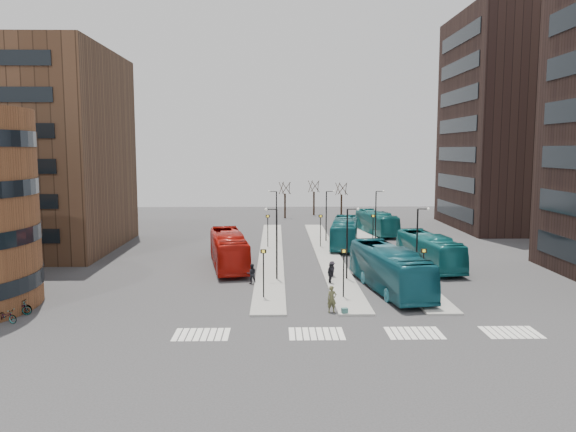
{
  "coord_description": "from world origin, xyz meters",
  "views": [
    {
      "loc": [
        -3.44,
        -29.09,
        11.2
      ],
      "look_at": [
        -2.34,
        22.82,
        5.0
      ],
      "focal_mm": 35.0,
      "sensor_mm": 36.0,
      "label": 1
    }
  ],
  "objects_px": {
    "teal_bus_a": "(389,269)",
    "commuter_a": "(252,274)",
    "red_bus": "(229,250)",
    "commuter_b": "(331,274)",
    "teal_bus_c": "(429,251)",
    "bicycle_near": "(6,316)",
    "teal_bus_b": "(344,233)",
    "bicycle_far": "(17,308)",
    "commuter_c": "(332,270)",
    "teal_bus_d": "(377,223)",
    "suitcase": "(345,312)",
    "traveller": "(332,299)",
    "bicycle_mid": "(19,307)"
  },
  "relations": [
    {
      "from": "teal_bus_b",
      "to": "commuter_c",
      "type": "bearing_deg",
      "value": -91.55
    },
    {
      "from": "red_bus",
      "to": "teal_bus_c",
      "type": "bearing_deg",
      "value": -10.66
    },
    {
      "from": "red_bus",
      "to": "traveller",
      "type": "relative_size",
      "value": 6.53
    },
    {
      "from": "traveller",
      "to": "commuter_b",
      "type": "relative_size",
      "value": 1.02
    },
    {
      "from": "bicycle_near",
      "to": "bicycle_far",
      "type": "bearing_deg",
      "value": 18.15
    },
    {
      "from": "commuter_b",
      "to": "red_bus",
      "type": "bearing_deg",
      "value": 33.71
    },
    {
      "from": "suitcase",
      "to": "traveller",
      "type": "height_order",
      "value": "traveller"
    },
    {
      "from": "commuter_c",
      "to": "bicycle_near",
      "type": "xyz_separation_m",
      "value": [
        -22.42,
        -12.21,
        -0.3
      ]
    },
    {
      "from": "traveller",
      "to": "commuter_c",
      "type": "height_order",
      "value": "traveller"
    },
    {
      "from": "teal_bus_c",
      "to": "suitcase",
      "type": "bearing_deg",
      "value": -129.82
    },
    {
      "from": "suitcase",
      "to": "bicycle_mid",
      "type": "distance_m",
      "value": 22.2
    },
    {
      "from": "red_bus",
      "to": "teal_bus_d",
      "type": "xyz_separation_m",
      "value": [
        17.86,
        20.76,
        -0.18
      ]
    },
    {
      "from": "commuter_b",
      "to": "bicycle_near",
      "type": "height_order",
      "value": "commuter_b"
    },
    {
      "from": "commuter_a",
      "to": "bicycle_far",
      "type": "distance_m",
      "value": 17.8
    },
    {
      "from": "red_bus",
      "to": "bicycle_near",
      "type": "relative_size",
      "value": 6.97
    },
    {
      "from": "red_bus",
      "to": "commuter_a",
      "type": "relative_size",
      "value": 7.21
    },
    {
      "from": "commuter_a",
      "to": "bicycle_far",
      "type": "height_order",
      "value": "commuter_a"
    },
    {
      "from": "suitcase",
      "to": "bicycle_near",
      "type": "height_order",
      "value": "bicycle_near"
    },
    {
      "from": "teal_bus_a",
      "to": "teal_bus_c",
      "type": "distance_m",
      "value": 10.49
    },
    {
      "from": "teal_bus_b",
      "to": "commuter_b",
      "type": "bearing_deg",
      "value": -91.27
    },
    {
      "from": "commuter_a",
      "to": "teal_bus_d",
      "type": "bearing_deg",
      "value": -128.17
    },
    {
      "from": "traveller",
      "to": "commuter_c",
      "type": "distance_m",
      "value": 10.33
    },
    {
      "from": "commuter_a",
      "to": "commuter_c",
      "type": "relative_size",
      "value": 1.11
    },
    {
      "from": "bicycle_mid",
      "to": "teal_bus_b",
      "type": "bearing_deg",
      "value": -40.38
    },
    {
      "from": "teal_bus_c",
      "to": "bicycle_far",
      "type": "distance_m",
      "value": 35.53
    },
    {
      "from": "teal_bus_a",
      "to": "traveller",
      "type": "height_order",
      "value": "teal_bus_a"
    },
    {
      "from": "teal_bus_a",
      "to": "teal_bus_b",
      "type": "bearing_deg",
      "value": 84.4
    },
    {
      "from": "commuter_c",
      "to": "bicycle_far",
      "type": "xyz_separation_m",
      "value": [
        -22.42,
        -10.57,
        -0.27
      ]
    },
    {
      "from": "suitcase",
      "to": "commuter_b",
      "type": "relative_size",
      "value": 0.27
    },
    {
      "from": "teal_bus_c",
      "to": "bicycle_near",
      "type": "distance_m",
      "value": 36.25
    },
    {
      "from": "teal_bus_b",
      "to": "bicycle_near",
      "type": "bearing_deg",
      "value": -122.88
    },
    {
      "from": "teal_bus_a",
      "to": "commuter_a",
      "type": "bearing_deg",
      "value": 158.3
    },
    {
      "from": "commuter_c",
      "to": "bicycle_near",
      "type": "distance_m",
      "value": 25.52
    },
    {
      "from": "teal_bus_a",
      "to": "commuter_b",
      "type": "relative_size",
      "value": 6.91
    },
    {
      "from": "suitcase",
      "to": "traveller",
      "type": "bearing_deg",
      "value": 124.32
    },
    {
      "from": "traveller",
      "to": "commuter_a",
      "type": "height_order",
      "value": "traveller"
    },
    {
      "from": "commuter_a",
      "to": "traveller",
      "type": "bearing_deg",
      "value": 115.95
    },
    {
      "from": "red_bus",
      "to": "bicycle_far",
      "type": "bearing_deg",
      "value": -139.8
    },
    {
      "from": "teal_bus_a",
      "to": "commuter_c",
      "type": "distance_m",
      "value": 6.09
    },
    {
      "from": "teal_bus_c",
      "to": "teal_bus_d",
      "type": "bearing_deg",
      "value": 86.38
    },
    {
      "from": "commuter_a",
      "to": "teal_bus_b",
      "type": "bearing_deg",
      "value": -128.05
    },
    {
      "from": "bicycle_near",
      "to": "bicycle_mid",
      "type": "relative_size",
      "value": 1.0
    },
    {
      "from": "teal_bus_a",
      "to": "teal_bus_b",
      "type": "distance_m",
      "value": 20.41
    },
    {
      "from": "commuter_c",
      "to": "bicycle_near",
      "type": "height_order",
      "value": "commuter_c"
    },
    {
      "from": "bicycle_far",
      "to": "bicycle_mid",
      "type": "bearing_deg",
      "value": -11.07
    },
    {
      "from": "teal_bus_b",
      "to": "teal_bus_c",
      "type": "height_order",
      "value": "teal_bus_b"
    },
    {
      "from": "red_bus",
      "to": "commuter_b",
      "type": "distance_m",
      "value": 11.59
    },
    {
      "from": "teal_bus_c",
      "to": "traveller",
      "type": "distance_m",
      "value": 18.3
    },
    {
      "from": "commuter_b",
      "to": "bicycle_mid",
      "type": "xyz_separation_m",
      "value": [
        -22.07,
        -7.89,
        -0.39
      ]
    },
    {
      "from": "suitcase",
      "to": "commuter_a",
      "type": "distance_m",
      "value": 11.37
    }
  ]
}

